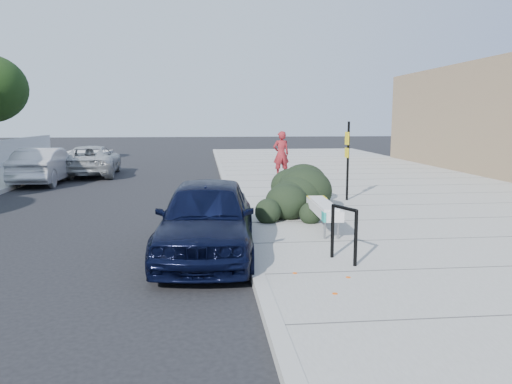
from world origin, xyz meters
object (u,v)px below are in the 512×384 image
(bike_rack, at_px, (344,228))
(pedestrian, at_px, (281,154))
(sedan_navy, at_px, (207,218))
(wagon_silver, at_px, (45,166))
(suv_silver, at_px, (92,160))
(sign_post, at_px, (347,156))
(bench, at_px, (324,209))

(bike_rack, height_order, pedestrian, pedestrian)
(bike_rack, relative_size, sedan_navy, 0.22)
(wagon_silver, bearing_deg, bike_rack, 125.41)
(bike_rack, relative_size, suv_silver, 0.20)
(suv_silver, bearing_deg, pedestrian, 158.33)
(sign_post, distance_m, pedestrian, 6.33)
(sign_post, bearing_deg, bike_rack, -113.34)
(bike_rack, relative_size, sign_post, 0.41)
(suv_silver, bearing_deg, bench, 117.17)
(bike_rack, relative_size, wagon_silver, 0.22)
(bench, xyz_separation_m, pedestrian, (0.63, 10.22, 0.47))
(bench, xyz_separation_m, wagon_silver, (-9.05, 10.20, 0.08))
(bench, xyz_separation_m, suv_silver, (-7.80, 12.91, 0.04))
(bike_rack, xyz_separation_m, suv_silver, (-7.57, 15.33, -0.05))
(bench, distance_m, suv_silver, 15.08)
(bike_rack, bearing_deg, wagon_silver, 100.35)
(pedestrian, bearing_deg, bike_rack, 77.06)
(bike_rack, xyz_separation_m, sign_post, (1.92, 6.42, 0.77))
(sign_post, bearing_deg, suv_silver, 130.07)
(sedan_navy, bearing_deg, bike_rack, -21.10)
(pedestrian, bearing_deg, bench, 77.42)
(bench, distance_m, pedestrian, 10.25)
(sedan_navy, distance_m, suv_silver, 15.12)
(sedan_navy, xyz_separation_m, wagon_silver, (-6.46, 11.48, -0.03))
(sign_post, bearing_deg, sedan_navy, -135.78)
(bench, height_order, sedan_navy, sedan_navy)
(sign_post, height_order, pedestrian, sign_post)
(suv_silver, relative_size, pedestrian, 2.57)
(bench, height_order, suv_silver, suv_silver)
(pedestrian, bearing_deg, sedan_navy, 65.28)
(sedan_navy, bearing_deg, wagon_silver, 124.00)
(bike_rack, xyz_separation_m, pedestrian, (0.86, 12.64, 0.37))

